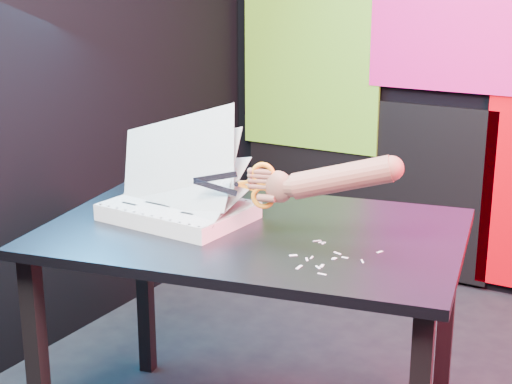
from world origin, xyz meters
The scene contains 6 objects.
room centered at (0.00, 0.00, 1.35)m, with size 3.01×3.01×2.71m.
work_table centered at (-0.42, -0.18, 0.66)m, with size 1.36×1.04×0.75m.
printout_stack centered at (-0.67, -0.22, 0.78)m, with size 0.49×0.33×0.39m.
scissors centered at (-0.38, -0.23, 0.90)m, with size 0.24×0.07×0.14m.
hand_forearm centered at (-0.17, -0.17, 0.93)m, with size 0.42×0.15×0.16m.
paper_clippings centered at (-0.13, -0.29, 0.75)m, with size 0.21×0.24×0.00m.
Camera 1 is at (0.71, -2.09, 1.50)m, focal length 55.00 mm.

